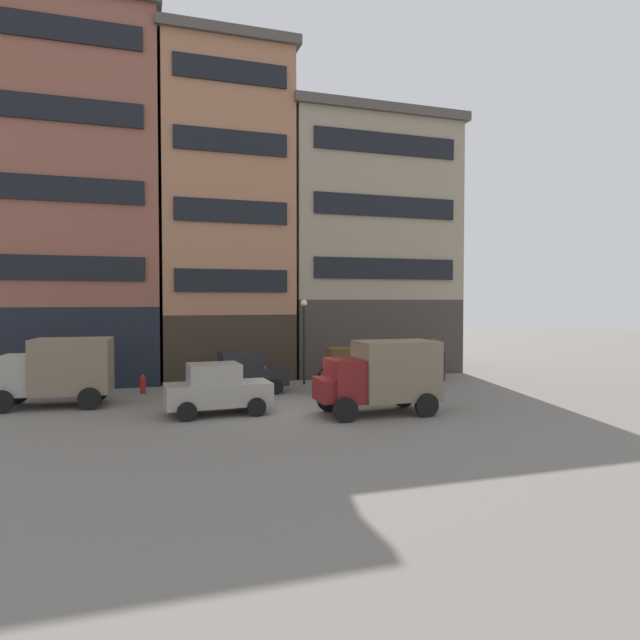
# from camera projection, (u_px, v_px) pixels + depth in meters

# --- Properties ---
(ground_plane) EXTENTS (120.00, 120.00, 0.00)m
(ground_plane) POSITION_uv_depth(u_px,v_px,m) (291.00, 411.00, 20.45)
(ground_plane) COLOR slate
(building_far_left) EXTENTS (8.26, 6.75, 18.30)m
(building_far_left) POSITION_uv_depth(u_px,v_px,m) (75.00, 198.00, 27.73)
(building_far_left) COLOR black
(building_far_left) RESTS_ON ground_plane
(building_center_left) EXTENTS (7.05, 6.75, 17.34)m
(building_center_left) POSITION_uv_depth(u_px,v_px,m) (223.00, 215.00, 30.01)
(building_center_left) COLOR #33281E
(building_center_left) RESTS_ON ground_plane
(building_center_right) EXTENTS (10.09, 6.75, 14.55)m
(building_center_right) POSITION_uv_depth(u_px,v_px,m) (363.00, 245.00, 32.61)
(building_center_right) COLOR #38332D
(building_center_right) RESTS_ON ground_plane
(cargo_wagon) EXTENTS (2.96, 1.63, 1.98)m
(cargo_wagon) POSITION_uv_depth(u_px,v_px,m) (354.00, 366.00, 24.85)
(cargo_wagon) COLOR brown
(cargo_wagon) RESTS_ON ground_plane
(draft_horse) EXTENTS (2.35, 0.67, 2.30)m
(draft_horse) POSITION_uv_depth(u_px,v_px,m) (413.00, 361.00, 25.76)
(draft_horse) COLOR #513823
(draft_horse) RESTS_ON ground_plane
(delivery_truck_near) EXTENTS (4.39, 2.22, 2.62)m
(delivery_truck_near) POSITION_uv_depth(u_px,v_px,m) (381.00, 375.00, 19.93)
(delivery_truck_near) COLOR maroon
(delivery_truck_near) RESTS_ON ground_plane
(delivery_truck_far) EXTENTS (4.48, 2.44, 2.62)m
(delivery_truck_far) POSITION_uv_depth(u_px,v_px,m) (56.00, 370.00, 21.29)
(delivery_truck_far) COLOR gray
(delivery_truck_far) RESTS_ON ground_plane
(sedan_dark) EXTENTS (3.76, 1.98, 1.83)m
(sedan_dark) POSITION_uv_depth(u_px,v_px,m) (217.00, 389.00, 19.88)
(sedan_dark) COLOR gray
(sedan_dark) RESTS_ON ground_plane
(sedan_light) EXTENTS (3.74, 1.95, 1.83)m
(sedan_light) POSITION_uv_depth(u_px,v_px,m) (243.00, 372.00, 24.45)
(sedan_light) COLOR black
(sedan_light) RESTS_ON ground_plane
(pedestrian_officer) EXTENTS (0.41, 0.41, 1.79)m
(pedestrian_officer) POSITION_uv_depth(u_px,v_px,m) (442.00, 362.00, 28.13)
(pedestrian_officer) COLOR black
(pedestrian_officer) RESTS_ON ground_plane
(streetlamp_curbside) EXTENTS (0.32, 0.32, 4.12)m
(streetlamp_curbside) POSITION_uv_depth(u_px,v_px,m) (304.00, 330.00, 26.97)
(streetlamp_curbside) COLOR black
(streetlamp_curbside) RESTS_ON ground_plane
(fire_hydrant_curbside) EXTENTS (0.24, 0.24, 0.83)m
(fire_hydrant_curbside) POSITION_uv_depth(u_px,v_px,m) (143.00, 384.00, 24.33)
(fire_hydrant_curbside) COLOR maroon
(fire_hydrant_curbside) RESTS_ON ground_plane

